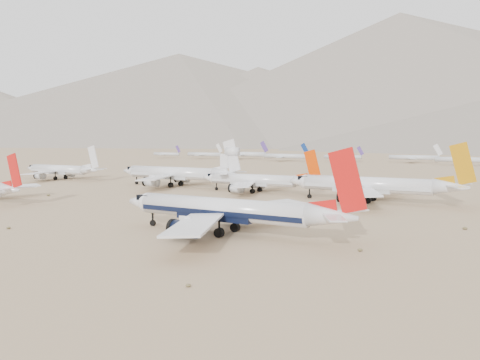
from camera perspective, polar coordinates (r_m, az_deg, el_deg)
The scene contains 8 objects.
ground at distance 88.49m, azimuth -1.41°, elevation -7.07°, with size 7000.00×7000.00×0.00m, color #80664A.
main_airliner at distance 90.31m, azimuth -1.18°, elevation -3.77°, with size 48.86×47.72×17.24m.
row2_gold_tail at distance 142.37m, azimuth 15.94°, elevation -0.66°, with size 50.28×49.18×17.90m.
row2_orange_tail at distance 162.13m, azimuth 2.15°, elevation -0.06°, with size 42.93×42.00×15.31m.
row2_white_trijet at distance 183.62m, azimuth -7.50°, elevation 0.84°, with size 52.93×51.73×18.76m.
row2_white_twin at distance 230.62m, azimuth -20.98°, elevation 1.15°, with size 44.74×43.78×15.99m.
distant_storage_row at distance 389.04m, azimuth 21.06°, elevation 2.54°, with size 512.55×65.35×16.25m.
desert_scrub at distance 91.70m, azimuth -26.52°, elevation -6.98°, with size 206.06×121.67×0.63m.
Camera 1 is at (44.50, -74.25, 18.39)m, focal length 35.00 mm.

